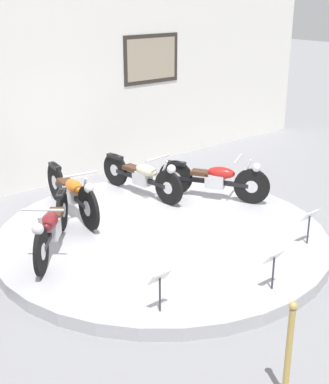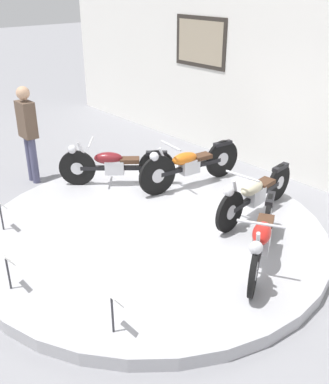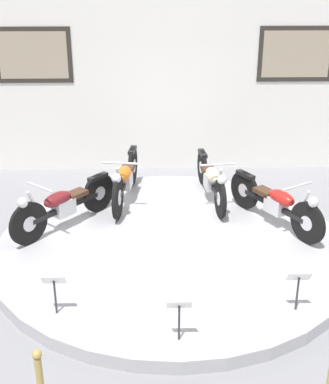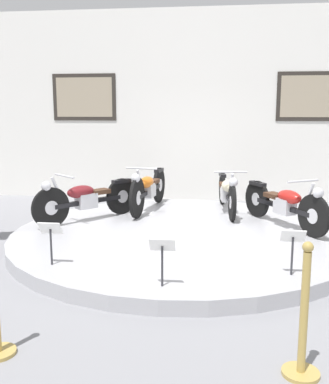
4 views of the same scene
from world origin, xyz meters
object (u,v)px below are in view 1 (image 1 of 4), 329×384
stanchion_post_left_of_entry (287,366)px  motorcycle_cream (142,175)px  motorcycle_red (215,178)px  info_placard_front_centre (274,262)px  motorcycle_maroon (51,226)px  info_placard_front_left (160,282)px  motorcycle_orange (72,191)px  info_placard_front_right (309,220)px

stanchion_post_left_of_entry → motorcycle_cream: bearing=68.0°
motorcycle_cream → motorcycle_red: (0.86, -0.93, 0.00)m
info_placard_front_centre → motorcycle_cream: bearing=78.7°
motorcycle_maroon → motorcycle_cream: size_ratio=0.79×
info_placard_front_left → info_placard_front_centre: same height
info_placard_front_left → stanchion_post_left_of_entry: (0.17, -1.64, -0.19)m
motorcycle_cream → info_placard_front_left: size_ratio=3.80×
info_placard_front_left → stanchion_post_left_of_entry: stanchion_post_left_of_entry is taller
motorcycle_maroon → motorcycle_red: bearing=-0.1°
motorcycle_cream → stanchion_post_left_of_entry: 5.03m
motorcycle_maroon → motorcycle_cream: motorcycle_maroon is taller
motorcycle_orange → info_placard_front_left: size_ratio=3.93×
motorcycle_orange → info_placard_front_centre: 3.58m
info_placard_front_right → motorcycle_orange: bearing=124.1°
info_placard_front_left → stanchion_post_left_of_entry: size_ratio=0.50×
stanchion_post_left_of_entry → info_placard_front_left: bearing=95.9°
motorcycle_red → info_placard_front_centre: motorcycle_red is taller
motorcycle_orange → motorcycle_red: 2.44m
info_placard_front_left → info_placard_front_centre: 1.44m
info_placard_front_centre → stanchion_post_left_of_entry: bearing=-135.7°
motorcycle_maroon → info_placard_front_right: (2.91, -2.09, -0.01)m
motorcycle_red → info_placard_front_left: motorcycle_red is taller
motorcycle_red → info_placard_front_centre: 3.01m
motorcycle_maroon → stanchion_post_left_of_entry: bearing=-84.2°
motorcycle_orange → info_placard_front_centre: (0.70, -3.51, -0.03)m
motorcycle_orange → stanchion_post_left_of_entry: size_ratio=1.97×
info_placard_front_right → motorcycle_cream: bearing=102.2°
motorcycle_maroon → info_placard_front_centre: size_ratio=3.00×
info_placard_front_left → info_placard_front_centre: (1.35, -0.49, 0.00)m
info_placard_front_left → info_placard_front_centre: bearing=-19.9°
motorcycle_orange → stanchion_post_left_of_entry: stanchion_post_left_of_entry is taller
stanchion_post_left_of_entry → motorcycle_maroon: bearing=95.8°
motorcycle_orange → info_placard_front_right: 3.65m
motorcycle_maroon → motorcycle_red: 3.12m
info_placard_front_right → motorcycle_red: bearing=84.4°
motorcycle_orange → motorcycle_cream: size_ratio=1.04×
info_placard_front_centre → stanchion_post_left_of_entry: (-1.18, -1.15, -0.19)m
motorcycle_orange → motorcycle_cream: (1.40, -0.00, -0.03)m
motorcycle_red → info_placard_front_right: bearing=-95.6°
motorcycle_red → info_placard_front_right: motorcycle_red is taller
motorcycle_red → info_placard_front_left: bearing=-144.3°
motorcycle_orange → info_placard_front_left: 3.09m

